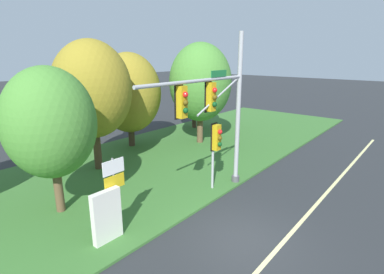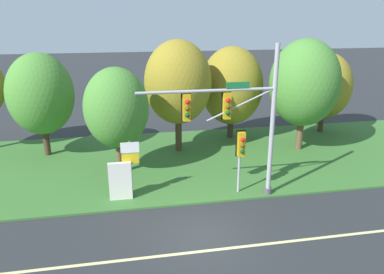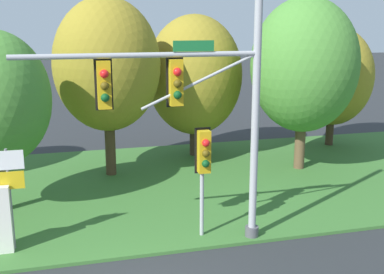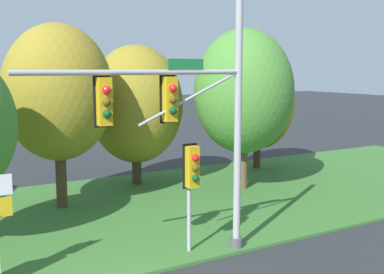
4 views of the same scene
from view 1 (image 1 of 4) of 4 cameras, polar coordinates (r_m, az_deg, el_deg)
name	(u,v)px [view 1 (image 1 of 4)]	position (r m, az deg, el deg)	size (l,w,h in m)	color
ground_plane	(244,238)	(11.68, 9.86, -18.50)	(160.00, 160.00, 0.00)	#282B2D
lane_stripe	(275,252)	(11.25, 15.49, -20.30)	(36.00, 0.16, 0.01)	beige
grass_verge	(109,179)	(16.73, -15.60, -7.74)	(48.00, 11.50, 0.10)	#386B2D
traffic_signal_mast	(218,107)	(13.33, 5.05, 5.78)	(6.62, 0.49, 7.41)	#9EA0A5
pedestrian_signal_near_kerb	(216,142)	(14.14, 4.58, -0.91)	(0.46, 0.55, 3.29)	#9EA0A5
route_sign_post	(114,183)	(11.12, -14.57, -8.52)	(0.88, 0.08, 2.89)	slate
tree_behind_signpost	(50,123)	(12.93, -25.42, 2.35)	(3.53, 3.53, 6.00)	brown
tree_mid_verge	(92,90)	(17.24, -18.49, 8.51)	(4.25, 4.25, 7.20)	#4C3823
tree_tall_centre	(129,93)	(21.39, -11.89, 8.18)	(4.41, 4.41, 6.56)	#423021
tree_right_far	(200,83)	(21.78, 1.59, 10.31)	(4.47, 4.47, 7.24)	brown
tree_furthest_back	(194,88)	(26.58, 0.44, 9.29)	(3.93, 3.93, 6.00)	#423021
info_kiosk	(107,216)	(11.17, -15.94, -14.32)	(1.10, 0.24, 1.90)	silver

